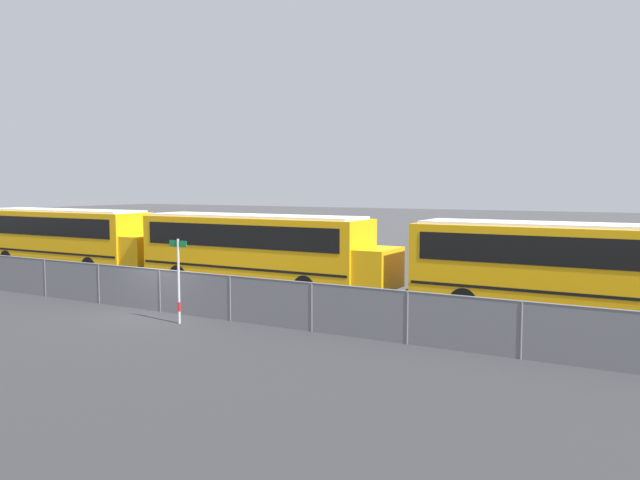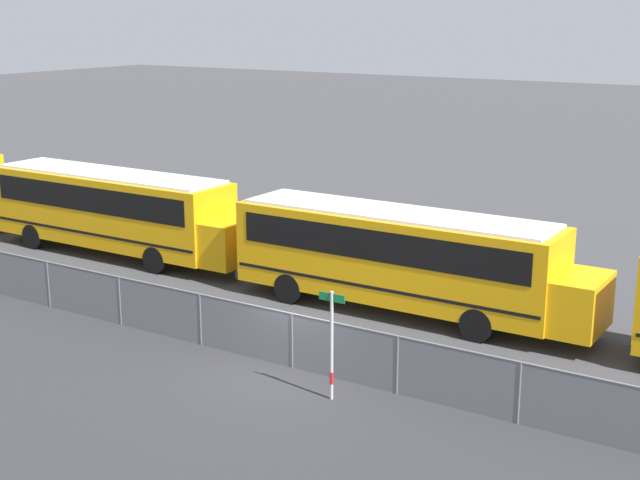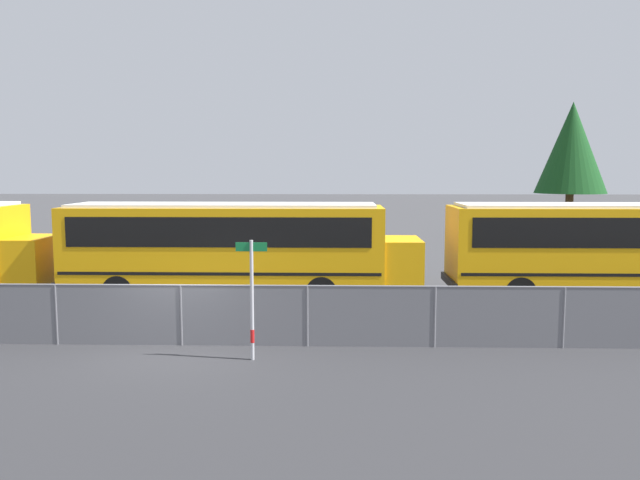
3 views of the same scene
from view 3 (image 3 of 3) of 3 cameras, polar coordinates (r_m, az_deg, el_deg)
ground_plane at (r=15.85m, az=-12.52°, el=-9.38°), size 200.00×200.00×0.00m
road_strip at (r=10.47m, az=-20.87°, el=-18.03°), size 132.53×12.00×0.01m
fence at (r=15.66m, az=-12.59°, el=-6.65°), size 98.60×0.07×1.52m
school_bus_3 at (r=20.69m, az=-8.00°, el=-0.27°), size 11.70×2.46×3.19m
school_bus_4 at (r=22.47m, az=25.65°, el=-0.32°), size 11.70×2.46×3.19m
street_sign at (r=14.07m, az=-6.24°, el=-5.17°), size 0.70×0.09×2.73m
tree_1 at (r=38.44m, az=22.02°, el=7.78°), size 3.96×3.96×8.13m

